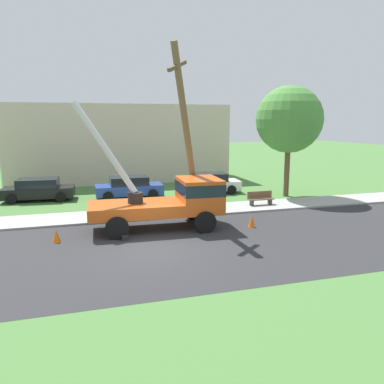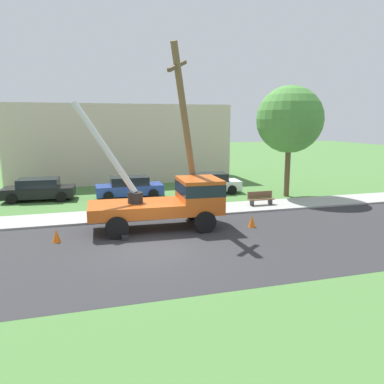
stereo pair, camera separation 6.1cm
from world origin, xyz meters
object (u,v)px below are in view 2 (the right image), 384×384
traffic_cone_behind (56,236)px  parked_sedan_blue (129,187)px  traffic_cone_ahead (252,221)px  parked_sedan_white (209,183)px  utility_truck (173,199)px  traffic_cone_curbside (191,214)px  leaning_utility_pole (187,134)px  roadside_tree_far (290,120)px  park_bench (261,199)px  parked_sedan_black (39,189)px

traffic_cone_behind → parked_sedan_blue: 9.69m
traffic_cone_ahead → parked_sedan_white: bearing=84.5°
utility_truck → traffic_cone_curbside: (1.26, 1.19, -1.13)m
leaning_utility_pole → traffic_cone_ahead: bearing=-35.5°
parked_sedan_white → roadside_tree_far: bearing=-29.5°
traffic_cone_ahead → park_bench: park_bench is taller
traffic_cone_ahead → parked_sedan_black: 14.26m
leaning_utility_pole → parked_sedan_black: (-7.80, 7.67, -3.71)m
roadside_tree_far → traffic_cone_behind: bearing=-156.8°
traffic_cone_curbside → roadside_tree_far: size_ratio=0.08×
utility_truck → traffic_cone_curbside: size_ratio=12.06×
parked_sedan_black → utility_truck: bearing=-51.4°
utility_truck → parked_sedan_blue: (-1.13, 7.89, -0.70)m
park_bench → leaning_utility_pole: bearing=-158.2°
leaning_utility_pole → parked_sedan_white: bearing=63.2°
park_bench → traffic_cone_behind: bearing=-161.4°
park_bench → parked_sedan_white: bearing=107.3°
traffic_cone_curbside → parked_sedan_black: (-8.11, 7.40, 0.43)m
traffic_cone_curbside → parked_sedan_white: parked_sedan_white is taller
utility_truck → traffic_cone_ahead: utility_truck is taller
traffic_cone_curbside → parked_sedan_black: bearing=137.6°
utility_truck → traffic_cone_behind: bearing=-170.9°
traffic_cone_curbside → utility_truck: bearing=-136.7°
parked_sedan_white → park_bench: bearing=-72.7°
traffic_cone_ahead → roadside_tree_far: (5.55, 6.40, 4.87)m
leaning_utility_pole → parked_sedan_white: size_ratio=1.89×
traffic_cone_behind → park_bench: size_ratio=0.35×
traffic_cone_behind → traffic_cone_curbside: same height
leaning_utility_pole → park_bench: leaning_utility_pole is taller
parked_sedan_black → roadside_tree_far: 16.99m
parked_sedan_white → traffic_cone_behind: bearing=-137.9°
parked_sedan_black → leaning_utility_pole: bearing=-44.5°
leaning_utility_pole → utility_truck: bearing=-135.9°
traffic_cone_behind → roadside_tree_far: size_ratio=0.08×
traffic_cone_ahead → parked_sedan_black: (-10.53, 9.62, 0.43)m
leaning_utility_pole → traffic_cone_behind: 7.69m
traffic_cone_ahead → parked_sedan_black: parked_sedan_black is taller
parked_sedan_blue → roadside_tree_far: (10.35, -2.52, 4.43)m
traffic_cone_ahead → park_bench: bearing=58.7°
leaning_utility_pole → traffic_cone_curbside: bearing=41.0°
traffic_cone_ahead → roadside_tree_far: size_ratio=0.08×
parked_sedan_blue → park_bench: (7.24, -4.91, -0.25)m
parked_sedan_black → parked_sedan_blue: 5.77m
leaning_utility_pole → parked_sedan_blue: (-2.08, 6.97, -3.71)m
leaning_utility_pole → park_bench: size_ratio=5.40×
parked_sedan_black → parked_sedan_white: (11.39, -0.56, 0.00)m
roadside_tree_far → traffic_cone_ahead: bearing=-131.0°
traffic_cone_curbside → parked_sedan_blue: parked_sedan_blue is taller
leaning_utility_pole → parked_sedan_black: 11.55m
leaning_utility_pole → parked_sedan_white: 8.78m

